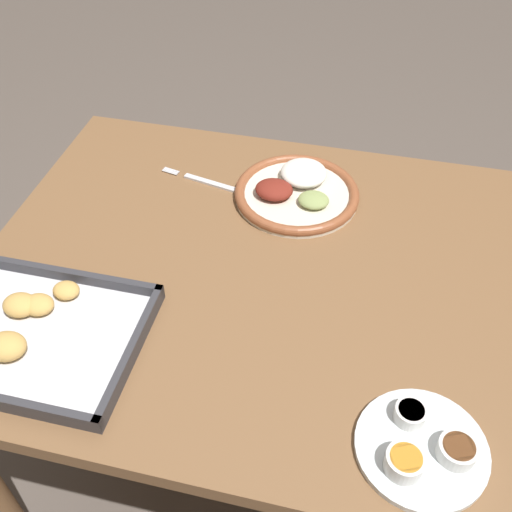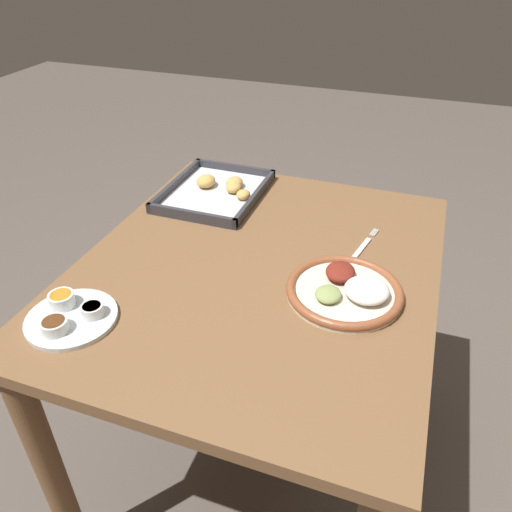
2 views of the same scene
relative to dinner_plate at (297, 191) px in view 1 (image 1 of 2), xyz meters
name	(u,v)px [view 1 (image 1 of 2)]	position (x,y,z in m)	size (l,w,h in m)	color
ground_plane	(251,462)	(0.05, 0.21, -0.74)	(8.00, 8.00, 0.00)	#564C44
dining_table	(249,314)	(0.05, 0.21, -0.14)	(0.94, 0.80, 0.73)	brown
dinner_plate	(297,191)	(0.00, 0.00, 0.00)	(0.25, 0.25, 0.04)	beige
fork	(216,185)	(0.16, 0.00, -0.01)	(0.22, 0.06, 0.00)	silver
saucer_plate	(423,447)	(-0.26, 0.50, 0.00)	(0.18, 0.18, 0.04)	silver
baking_tray	(36,332)	(0.33, 0.44, 0.00)	(0.32, 0.26, 0.04)	#333338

